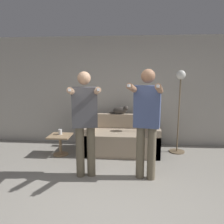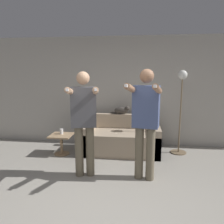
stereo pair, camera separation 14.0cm
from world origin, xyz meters
The scene contains 9 objects.
ground_plane centered at (0.00, 0.00, 0.00)m, with size 16.00×16.00×0.00m, color gray.
wall_back centered at (0.00, 2.78, 1.30)m, with size 10.00×0.05×2.60m.
couch centered at (0.11, 2.15, 0.28)m, with size 1.64×0.85×0.80m.
person_left centered at (-0.43, 0.92, 1.03)m, with size 0.57×0.74×1.77m.
person_right centered at (0.57, 0.92, 1.05)m, with size 0.57×0.73×1.81m.
cat centered at (0.08, 2.47, 0.89)m, with size 0.46×0.13×0.20m.
floor_lamp centered at (1.36, 2.25, 1.24)m, with size 0.34×0.34×1.80m.
side_table centered at (-1.19, 1.85, 0.32)m, with size 0.46×0.46×0.44m.
cup centered at (-1.20, 1.91, 0.49)m, with size 0.08×0.08×0.11m.
Camera 2 is at (0.45, -2.51, 1.75)m, focal length 35.00 mm.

